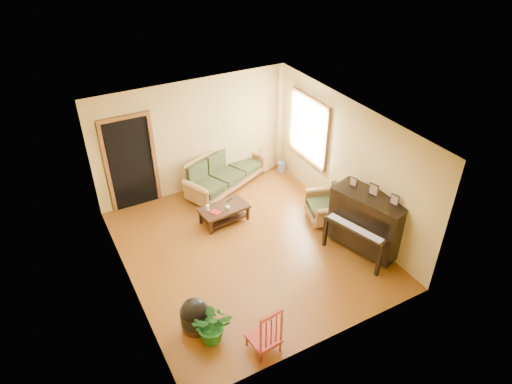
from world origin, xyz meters
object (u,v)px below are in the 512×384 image
footstool (195,318)px  potted_plant (213,324)px  coffee_table (224,214)px  armchair (325,203)px  sofa (225,171)px  red_chair (264,328)px  ceramic_crock (281,167)px  piano (367,223)px

footstool → potted_plant: (0.16, -0.35, 0.12)m
coffee_table → armchair: size_ratio=1.23×
sofa → red_chair: (-1.43, -4.34, 0.01)m
coffee_table → potted_plant: 3.02m
armchair → ceramic_crock: (0.22, 2.09, -0.28)m
coffee_table → red_chair: (-0.84, -3.17, 0.27)m
coffee_table → potted_plant: bearing=-118.4°
red_chair → potted_plant: red_chair is taller
coffee_table → ceramic_crock: size_ratio=4.05×
piano → red_chair: 3.05m
sofa → armchair: sofa is taller
sofa → armchair: size_ratio=2.54×
sofa → footstool: (-2.19, -3.48, -0.22)m
sofa → ceramic_crock: size_ratio=8.34×
armchair → potted_plant: (-3.32, -1.73, -0.06)m
sofa → piano: bearing=-90.3°
footstool → piano: bearing=3.8°
sofa → footstool: 4.12m
red_chair → potted_plant: 0.80m
sofa → armchair: (1.28, -2.10, -0.04)m
coffee_table → red_chair: red_chair is taller
coffee_table → ceramic_crock: coffee_table is taller
piano → ceramic_crock: 3.28m
armchair → red_chair: size_ratio=0.89×
red_chair → footstool: bearing=125.4°
red_chair → coffee_table: bearing=69.3°
potted_plant → sofa: bearing=62.1°
ceramic_crock → piano: bearing=-91.9°
piano → footstool: 3.62m
sofa → coffee_table: 1.34m
sofa → footstool: size_ratio=4.50×
coffee_table → footstool: footstool is taller
sofa → red_chair: size_ratio=2.26×
sofa → potted_plant: size_ratio=3.02×
armchair → piano: size_ratio=0.58×
sofa → piano: (1.40, -3.24, 0.17)m
red_chair → sofa: bearing=65.9°
footstool → red_chair: (0.75, -0.86, 0.24)m
ceramic_crock → potted_plant: 5.21m
potted_plant → coffee_table: bearing=61.6°
armchair → footstool: size_ratio=1.77×
potted_plant → red_chair: bearing=-40.8°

